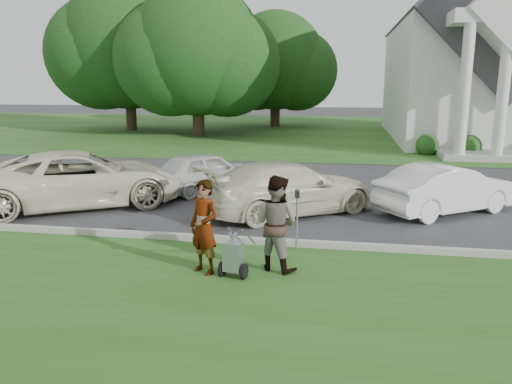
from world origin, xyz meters
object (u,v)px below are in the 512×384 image
(person_right, at_px, (276,224))
(car_d, at_px, (446,189))
(tree_far, at_px, (127,50))
(striping_cart, at_px, (233,257))
(church, at_px, (475,40))
(tree_left, at_px, (197,56))
(tree_back, at_px, (275,65))
(car_a, at_px, (81,179))
(car_b, at_px, (205,171))
(person_left, at_px, (204,228))
(parking_meter_near, at_px, (297,212))
(car_c, at_px, (289,188))

(person_right, height_order, car_d, person_right)
(tree_far, xyz_separation_m, striping_cart, (13.46, -26.39, -5.30))
(church, height_order, tree_left, church)
(tree_back, relative_size, car_d, 2.35)
(tree_far, relative_size, tree_back, 1.21)
(tree_far, bearing_deg, church, -4.66)
(car_a, bearing_deg, striping_cart, -161.60)
(church, bearing_deg, car_d, -104.18)
(tree_back, bearing_deg, car_a, -94.33)
(person_right, bearing_deg, car_d, -104.78)
(car_b, bearing_deg, car_d, -151.97)
(car_b, height_order, car_d, car_d)
(tree_left, height_order, tree_far, tree_far)
(person_left, xyz_separation_m, person_right, (1.30, 0.40, 0.03))
(person_left, relative_size, car_d, 0.43)
(tree_far, bearing_deg, car_b, -60.42)
(person_right, height_order, car_a, person_right)
(tree_back, height_order, person_right, tree_back)
(person_left, bearing_deg, parking_meter_near, 74.13)
(striping_cart, bearing_deg, person_left, 176.26)
(tree_back, distance_m, car_c, 27.24)
(person_left, bearing_deg, tree_far, 145.76)
(tree_back, distance_m, car_d, 27.43)
(tree_back, distance_m, person_left, 31.62)
(parking_meter_near, xyz_separation_m, car_b, (-3.50, 5.36, -0.19))
(striping_cart, relative_size, person_right, 0.57)
(tree_back, relative_size, car_a, 1.66)
(tree_back, distance_m, striping_cart, 31.88)
(tree_left, relative_size, car_b, 2.73)
(car_d, bearing_deg, car_c, 64.84)
(tree_left, bearing_deg, tree_far, 153.44)
(tree_far, bearing_deg, car_a, -69.94)
(tree_back, relative_size, car_b, 2.47)
(tree_far, bearing_deg, person_right, -61.26)
(parking_meter_near, height_order, car_c, car_c)
(car_c, bearing_deg, parking_meter_near, 152.76)
(car_a, relative_size, car_b, 1.48)
(tree_left, xyz_separation_m, tree_far, (-6.00, 3.00, 0.58))
(tree_far, distance_m, person_left, 29.64)
(tree_left, bearing_deg, church, 3.79)
(person_right, relative_size, car_b, 0.47)
(person_right, bearing_deg, parking_meter_near, -79.98)
(striping_cart, distance_m, car_b, 7.49)
(parking_meter_near, distance_m, car_d, 5.36)
(tree_left, xyz_separation_m, car_b, (4.97, -16.33, -4.45))
(tree_far, bearing_deg, person_left, -63.87)
(tree_left, height_order, parking_meter_near, tree_left)
(church, xyz_separation_m, car_d, (-4.79, -18.98, -5.26))
(striping_cart, relative_size, car_b, 0.27)
(person_right, bearing_deg, church, -86.06)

